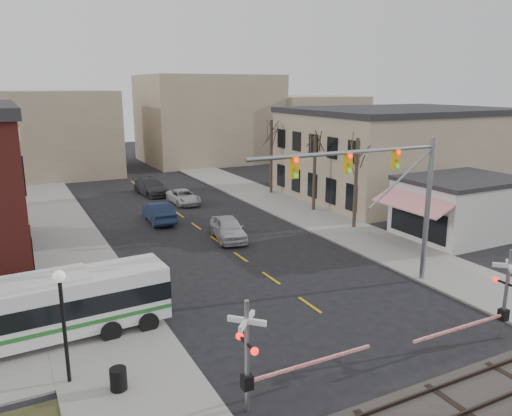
{
  "coord_description": "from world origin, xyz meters",
  "views": [
    {
      "loc": [
        -12.8,
        -17.12,
        10.6
      ],
      "look_at": [
        0.34,
        8.53,
        3.5
      ],
      "focal_mm": 35.0,
      "sensor_mm": 36.0,
      "label": 1
    }
  ],
  "objects_px": {
    "car_a": "(228,228)",
    "rr_crossing_east": "(499,298)",
    "pedestrian_near": "(107,309)",
    "traffic_signal_mast": "(387,183)",
    "street_lamp": "(62,303)",
    "car_d": "(151,187)",
    "transit_bus": "(36,310)",
    "trash_bin": "(118,379)",
    "pedestrian_far": "(83,290)",
    "car_b": "(159,212)",
    "rr_crossing_west": "(259,355)",
    "car_c": "(183,197)"
  },
  "relations": [
    {
      "from": "car_a",
      "to": "rr_crossing_east",
      "type": "bearing_deg",
      "value": -67.12
    },
    {
      "from": "car_a",
      "to": "pedestrian_near",
      "type": "bearing_deg",
      "value": -126.15
    },
    {
      "from": "traffic_signal_mast",
      "to": "street_lamp",
      "type": "bearing_deg",
      "value": -174.36
    },
    {
      "from": "street_lamp",
      "to": "rr_crossing_east",
      "type": "bearing_deg",
      "value": -16.45
    },
    {
      "from": "traffic_signal_mast",
      "to": "car_d",
      "type": "bearing_deg",
      "value": 98.42
    },
    {
      "from": "transit_bus",
      "to": "car_d",
      "type": "distance_m",
      "value": 29.77
    },
    {
      "from": "transit_bus",
      "to": "trash_bin",
      "type": "distance_m",
      "value": 5.46
    },
    {
      "from": "trash_bin",
      "to": "pedestrian_near",
      "type": "xyz_separation_m",
      "value": [
        0.6,
        4.94,
        0.46
      ]
    },
    {
      "from": "pedestrian_far",
      "to": "traffic_signal_mast",
      "type": "bearing_deg",
      "value": -69.04
    },
    {
      "from": "trash_bin",
      "to": "transit_bus",
      "type": "bearing_deg",
      "value": 114.89
    },
    {
      "from": "car_a",
      "to": "car_b",
      "type": "distance_m",
      "value": 7.37
    },
    {
      "from": "traffic_signal_mast",
      "to": "rr_crossing_west",
      "type": "bearing_deg",
      "value": -150.26
    },
    {
      "from": "traffic_signal_mast",
      "to": "pedestrian_near",
      "type": "relative_size",
      "value": 6.39
    },
    {
      "from": "trash_bin",
      "to": "rr_crossing_east",
      "type": "bearing_deg",
      "value": -13.28
    },
    {
      "from": "pedestrian_near",
      "to": "car_a",
      "type": "bearing_deg",
      "value": -56.39
    },
    {
      "from": "pedestrian_near",
      "to": "street_lamp",
      "type": "bearing_deg",
      "value": 139.44
    },
    {
      "from": "transit_bus",
      "to": "car_c",
      "type": "xyz_separation_m",
      "value": [
        13.91,
        21.87,
        -0.97
      ]
    },
    {
      "from": "trash_bin",
      "to": "pedestrian_near",
      "type": "relative_size",
      "value": 0.47
    },
    {
      "from": "trash_bin",
      "to": "car_c",
      "type": "xyz_separation_m",
      "value": [
        11.66,
        26.73,
        0.11
      ]
    },
    {
      "from": "rr_crossing_west",
      "to": "car_b",
      "type": "distance_m",
      "value": 24.88
    },
    {
      "from": "pedestrian_near",
      "to": "car_c",
      "type": "bearing_deg",
      "value": -37.23
    },
    {
      "from": "car_c",
      "to": "rr_crossing_east",
      "type": "bearing_deg",
      "value": -84.49
    },
    {
      "from": "rr_crossing_west",
      "to": "car_c",
      "type": "bearing_deg",
      "value": 75.58
    },
    {
      "from": "transit_bus",
      "to": "street_lamp",
      "type": "height_order",
      "value": "street_lamp"
    },
    {
      "from": "pedestrian_near",
      "to": "rr_crossing_east",
      "type": "bearing_deg",
      "value": -130.74
    },
    {
      "from": "traffic_signal_mast",
      "to": "car_d",
      "type": "height_order",
      "value": "traffic_signal_mast"
    },
    {
      "from": "transit_bus",
      "to": "rr_crossing_east",
      "type": "height_order",
      "value": "rr_crossing_east"
    },
    {
      "from": "car_a",
      "to": "car_c",
      "type": "relative_size",
      "value": 1.04
    },
    {
      "from": "car_b",
      "to": "pedestrian_near",
      "type": "relative_size",
      "value": 2.82
    },
    {
      "from": "car_c",
      "to": "pedestrian_far",
      "type": "bearing_deg",
      "value": -122.42
    },
    {
      "from": "pedestrian_near",
      "to": "pedestrian_far",
      "type": "height_order",
      "value": "pedestrian_far"
    },
    {
      "from": "car_c",
      "to": "car_d",
      "type": "relative_size",
      "value": 0.87
    },
    {
      "from": "traffic_signal_mast",
      "to": "car_d",
      "type": "xyz_separation_m",
      "value": [
        -4.29,
        29.02,
        -5.03
      ]
    },
    {
      "from": "car_a",
      "to": "car_c",
      "type": "height_order",
      "value": "car_a"
    },
    {
      "from": "car_c",
      "to": "pedestrian_far",
      "type": "height_order",
      "value": "pedestrian_far"
    },
    {
      "from": "transit_bus",
      "to": "car_b",
      "type": "height_order",
      "value": "transit_bus"
    },
    {
      "from": "car_c",
      "to": "trash_bin",
      "type": "bearing_deg",
      "value": -114.49
    },
    {
      "from": "rr_crossing_west",
      "to": "pedestrian_far",
      "type": "xyz_separation_m",
      "value": [
        -4.03,
        10.69,
        -0.98
      ]
    },
    {
      "from": "car_b",
      "to": "car_c",
      "type": "relative_size",
      "value": 1.07
    },
    {
      "from": "rr_crossing_west",
      "to": "trash_bin",
      "type": "relative_size",
      "value": 6.9
    },
    {
      "from": "car_c",
      "to": "car_d",
      "type": "xyz_separation_m",
      "value": [
        -1.56,
        5.2,
        0.13
      ]
    },
    {
      "from": "rr_crossing_west",
      "to": "pedestrian_near",
      "type": "distance_m",
      "value": 8.72
    },
    {
      "from": "street_lamp",
      "to": "pedestrian_near",
      "type": "xyz_separation_m",
      "value": [
        2.1,
        3.6,
        -2.2
      ]
    },
    {
      "from": "rr_crossing_west",
      "to": "trash_bin",
      "type": "bearing_deg",
      "value": 142.92
    },
    {
      "from": "street_lamp",
      "to": "car_d",
      "type": "height_order",
      "value": "street_lamp"
    },
    {
      "from": "trash_bin",
      "to": "car_b",
      "type": "relative_size",
      "value": 0.17
    },
    {
      "from": "street_lamp",
      "to": "car_d",
      "type": "xyz_separation_m",
      "value": [
        11.6,
        30.59,
        -2.43
      ]
    },
    {
      "from": "street_lamp",
      "to": "car_b",
      "type": "height_order",
      "value": "street_lamp"
    },
    {
      "from": "car_b",
      "to": "traffic_signal_mast",
      "type": "bearing_deg",
      "value": 111.85
    },
    {
      "from": "transit_bus",
      "to": "street_lamp",
      "type": "bearing_deg",
      "value": -77.92
    }
  ]
}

